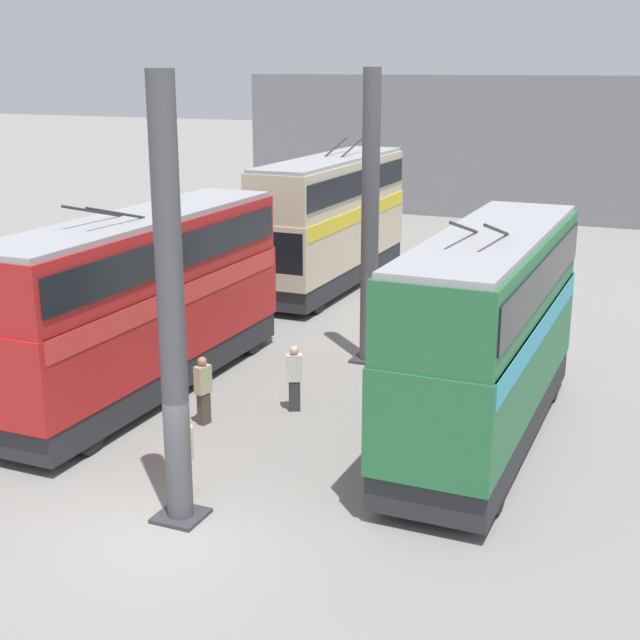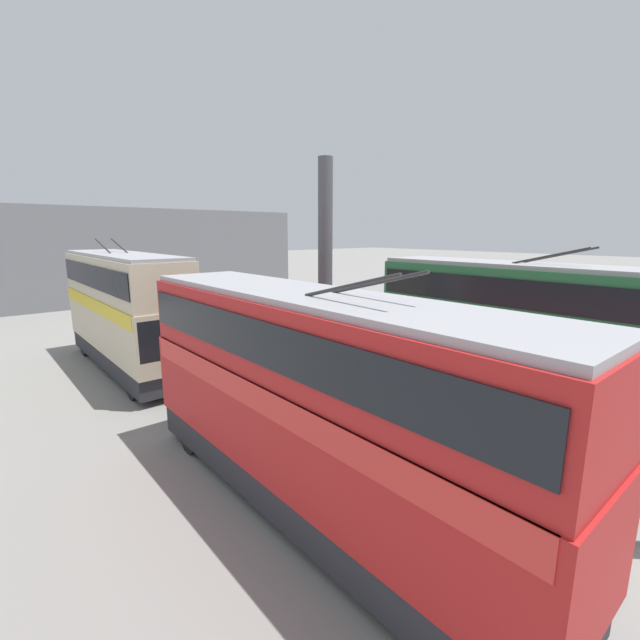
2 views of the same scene
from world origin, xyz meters
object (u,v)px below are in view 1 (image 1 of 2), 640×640
at_px(bus_right_mid, 143,294).
at_px(person_aisle_midway, 294,376).
at_px(bus_right_far, 331,215).
at_px(oil_drum, 398,408).
at_px(person_by_right_row, 203,388).
at_px(person_aisle_foreground, 184,454).
at_px(bus_left_near, 488,326).
at_px(person_by_left_row, 413,363).

bearing_deg(bus_right_mid, person_aisle_midway, -85.37).
relative_size(bus_right_far, person_aisle_midway, 5.96).
bearing_deg(oil_drum, bus_right_far, 29.44).
distance_m(person_by_right_row, person_aisle_foreground, 3.92).
xyz_separation_m(bus_left_near, bus_right_mid, (-0.30, 9.34, -0.10)).
bearing_deg(person_by_right_row, bus_left_near, -152.42).
bearing_deg(person_by_left_row, bus_left_near, 163.63).
xyz_separation_m(person_aisle_midway, person_aisle_foreground, (-5.29, 0.09, 0.02)).
xyz_separation_m(person_by_right_row, person_aisle_midway, (1.73, -1.72, -0.00)).
distance_m(person_by_right_row, oil_drum, 4.94).
height_order(person_aisle_midway, person_aisle_foreground, person_aisle_foreground).
distance_m(person_aisle_midway, oil_drum, 2.84).
bearing_deg(bus_right_mid, bus_left_near, -88.18).
relative_size(bus_left_near, person_aisle_midway, 5.55).
distance_m(bus_right_mid, bus_right_far, 13.21).
relative_size(bus_right_mid, person_aisle_foreground, 6.20).
bearing_deg(bus_right_far, person_by_left_row, -146.93).
xyz_separation_m(person_by_right_row, oil_drum, (1.98, -4.50, -0.53)).
relative_size(person_by_right_row, person_aisle_foreground, 0.99).
height_order(bus_right_mid, person_aisle_midway, bus_right_mid).
relative_size(bus_right_far, person_aisle_foreground, 5.88).
bearing_deg(bus_left_near, oil_drum, 82.28).
relative_size(person_by_right_row, oil_drum, 2.15).
bearing_deg(person_aisle_foreground, person_by_right_row, -9.76).
distance_m(bus_right_mid, oil_drum, 7.53).
distance_m(person_aisle_midway, person_aisle_foreground, 5.29).
relative_size(bus_left_near, bus_right_far, 0.93).
distance_m(person_by_left_row, person_aisle_midway, 3.46).
xyz_separation_m(bus_left_near, person_by_left_row, (2.50, 2.56, -2.02)).
bearing_deg(bus_right_mid, person_by_left_row, -67.61).
bearing_deg(person_aisle_foreground, bus_left_near, -78.57).
bearing_deg(bus_right_mid, person_by_right_row, -117.75).
bearing_deg(person_aisle_midway, bus_right_mid, 68.71).
bearing_deg(bus_right_far, oil_drum, -150.56).
height_order(person_aisle_midway, oil_drum, person_aisle_midway).
relative_size(person_by_left_row, person_aisle_foreground, 0.93).
xyz_separation_m(bus_right_mid, bus_right_far, (13.21, 0.00, 0.18)).
bearing_deg(person_by_left_row, person_aisle_foreground, 99.75).
bearing_deg(person_aisle_foreground, bus_right_mid, 6.32).
bearing_deg(person_by_left_row, bus_right_far, -29.03).
height_order(bus_right_mid, person_aisle_foreground, bus_right_mid).
bearing_deg(bus_right_far, person_aisle_foreground, -166.83).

